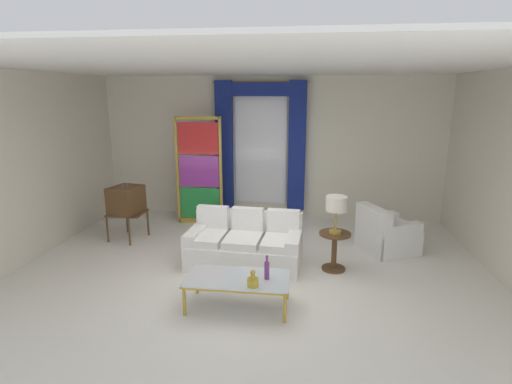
# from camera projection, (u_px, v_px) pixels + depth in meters

# --- Properties ---
(ground_plane) EXTENTS (16.00, 16.00, 0.00)m
(ground_plane) POSITION_uv_depth(u_px,v_px,m) (251.00, 274.00, 6.08)
(ground_plane) COLOR white
(wall_rear) EXTENTS (8.00, 0.12, 3.00)m
(wall_rear) POSITION_uv_depth(u_px,v_px,m) (271.00, 148.00, 8.67)
(wall_rear) COLOR silver
(wall_rear) RESTS_ON ground
(wall_left) EXTENTS (0.12, 7.00, 3.00)m
(wall_left) POSITION_uv_depth(u_px,v_px,m) (40.00, 164.00, 6.76)
(wall_left) COLOR silver
(wall_left) RESTS_ON ground
(wall_right) EXTENTS (0.12, 7.00, 3.00)m
(wall_right) POSITION_uv_depth(u_px,v_px,m) (507.00, 175.00, 5.84)
(wall_right) COLOR silver
(wall_right) RESTS_ON ground
(ceiling_slab) EXTENTS (8.00, 7.60, 0.04)m
(ceiling_slab) POSITION_uv_depth(u_px,v_px,m) (258.00, 68.00, 6.13)
(ceiling_slab) COLOR white
(curtained_window) EXTENTS (2.00, 0.17, 2.70)m
(curtained_window) POSITION_uv_depth(u_px,v_px,m) (260.00, 137.00, 8.48)
(curtained_window) COLOR white
(curtained_window) RESTS_ON ground
(couch_white_long) EXTENTS (1.81, 1.02, 0.86)m
(couch_white_long) POSITION_uv_depth(u_px,v_px,m) (245.00, 244.00, 6.43)
(couch_white_long) COLOR white
(couch_white_long) RESTS_ON ground
(coffee_table) EXTENTS (1.31, 0.65, 0.41)m
(coffee_table) POSITION_uv_depth(u_px,v_px,m) (238.00, 280.00, 5.06)
(coffee_table) COLOR silver
(coffee_table) RESTS_ON ground
(bottle_blue_decanter) EXTENTS (0.13, 0.13, 0.21)m
(bottle_blue_decanter) POSITION_uv_depth(u_px,v_px,m) (253.00, 281.00, 4.80)
(bottle_blue_decanter) COLOR gold
(bottle_blue_decanter) RESTS_ON coffee_table
(bottle_crystal_tall) EXTENTS (0.06, 0.06, 0.32)m
(bottle_crystal_tall) POSITION_uv_depth(u_px,v_px,m) (267.00, 269.00, 4.98)
(bottle_crystal_tall) COLOR #753384
(bottle_crystal_tall) RESTS_ON coffee_table
(vintage_tv) EXTENTS (0.63, 0.69, 1.35)m
(vintage_tv) POSITION_uv_depth(u_px,v_px,m) (126.00, 201.00, 7.38)
(vintage_tv) COLOR brown
(vintage_tv) RESTS_ON ground
(armchair_white) EXTENTS (1.08, 1.07, 0.80)m
(armchair_white) POSITION_uv_depth(u_px,v_px,m) (385.00, 235.00, 6.91)
(armchair_white) COLOR white
(armchair_white) RESTS_ON ground
(stained_glass_divider) EXTENTS (0.95, 0.05, 2.20)m
(stained_glass_divider) POSITION_uv_depth(u_px,v_px,m) (199.00, 173.00, 8.21)
(stained_glass_divider) COLOR gold
(stained_glass_divider) RESTS_ON ground
(peacock_figurine) EXTENTS (0.44, 0.60, 0.50)m
(peacock_figurine) POSITION_uv_depth(u_px,v_px,m) (217.00, 219.00, 8.02)
(peacock_figurine) COLOR beige
(peacock_figurine) RESTS_ON ground
(round_side_table) EXTENTS (0.48, 0.48, 0.59)m
(round_side_table) POSITION_uv_depth(u_px,v_px,m) (334.00, 248.00, 6.16)
(round_side_table) COLOR brown
(round_side_table) RESTS_ON ground
(table_lamp_brass) EXTENTS (0.32, 0.32, 0.57)m
(table_lamp_brass) POSITION_uv_depth(u_px,v_px,m) (336.00, 205.00, 6.00)
(table_lamp_brass) COLOR #B29338
(table_lamp_brass) RESTS_ON round_side_table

